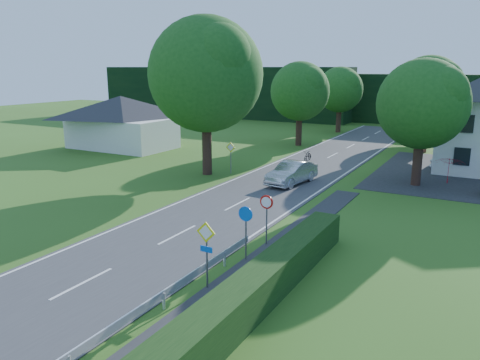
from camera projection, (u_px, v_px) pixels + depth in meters
The scene contains 23 objects.
road at pixel (253, 196), 29.49m from camera, with size 7.00×80.00×0.04m, color #3B3B3D.
parking_pad at pixel (475, 176), 34.92m from camera, with size 14.00×16.00×0.04m, color #262629.
line_edge_left at pixel (210, 190), 31.01m from camera, with size 0.12×80.00×0.01m, color white.
line_edge_right at pixel (301, 203), 27.96m from camera, with size 0.12×80.00×0.01m, color white.
line_centre at pixel (253, 196), 29.49m from camera, with size 0.12×80.00×0.01m, color white, non-canonical shape.
tree_main at pixel (206, 97), 34.35m from camera, with size 9.40×9.40×11.64m, color #1B4F17, non-canonical shape.
tree_left_far at pixel (300, 104), 47.86m from camera, with size 7.00×7.00×8.58m, color #1B4F17, non-canonical shape.
tree_right_far at pixel (427, 105), 43.87m from camera, with size 7.40×7.40×9.09m, color #1B4F17, non-canonical shape.
tree_left_back at pixel (339, 100), 57.90m from camera, with size 6.60×6.60×8.07m, color #1B4F17, non-canonical shape.
tree_right_back at pixel (427, 106), 51.33m from camera, with size 6.20×6.20×7.56m, color #1B4F17, non-canonical shape.
tree_right_mid at pixel (421, 123), 31.31m from camera, with size 7.00×7.00×8.58m, color #1B4F17, non-canonical shape.
treeline_left at pixel (219, 92), 77.45m from camera, with size 44.00×6.00×8.00m, color black.
treeline_right at pixel (459, 101), 64.07m from camera, with size 30.00×5.00×7.00m, color black.
bungalow_left at pixel (122, 121), 46.76m from camera, with size 11.00×6.50×5.20m.
streetlight at pixel (419, 118), 33.18m from camera, with size 2.03×0.18×8.00m.
sign_priority_right at pixel (206, 243), 16.82m from camera, with size 0.78×0.09×2.59m.
sign_roundabout at pixel (246, 222), 19.41m from camera, with size 0.64×0.08×2.37m.
sign_speed_limit at pixel (267, 208), 21.08m from camera, with size 0.64×0.11×2.37m.
sign_priority_left at pixel (231, 152), 35.45m from camera, with size 0.78×0.09×2.44m.
moving_car at pixel (292, 173), 32.45m from camera, with size 1.63×4.68×1.54m, color silver.
motorcycle at pixel (308, 156), 40.34m from camera, with size 0.65×1.85×0.97m, color black.
parked_car_silver_a at pixel (461, 165), 35.39m from camera, with size 1.46×4.20×1.38m, color silver.
parasol at pixel (449, 171), 32.48m from camera, with size 2.00×2.04×1.83m, color red.
Camera 1 is at (13.01, -5.29, 7.94)m, focal length 35.00 mm.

